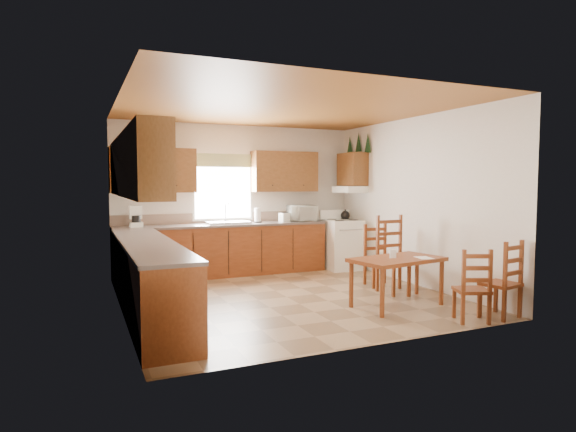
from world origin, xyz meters
name	(u,v)px	position (x,y,z in m)	size (l,w,h in m)	color
floor	(287,297)	(0.00, 0.00, 0.00)	(4.50, 4.50, 0.00)	#886B4A
ceiling	(287,108)	(0.00, 0.00, 2.70)	(4.50, 4.50, 0.00)	#935520
wall_left	(120,207)	(-2.25, 0.00, 1.35)	(4.50, 4.50, 0.00)	silver
wall_right	(415,201)	(2.25, 0.00, 1.35)	(4.50, 4.50, 0.00)	silver
wall_back	(238,199)	(0.00, 2.25, 1.35)	(4.50, 4.50, 0.00)	silver
wall_front	(377,213)	(0.00, -2.25, 1.35)	(4.50, 4.50, 0.00)	silver
lower_cab_back	(224,251)	(-0.38, 1.95, 0.44)	(3.75, 0.60, 0.88)	brown
lower_cab_left	(148,280)	(-1.95, -0.15, 0.44)	(0.60, 3.60, 0.88)	brown
counter_back	(224,225)	(-0.38, 1.95, 0.90)	(3.75, 0.63, 0.04)	brown
counter_left	(148,243)	(-1.95, -0.15, 0.90)	(0.63, 3.60, 0.04)	brown
backsplash	(219,218)	(-0.38, 2.24, 1.01)	(3.75, 0.01, 0.18)	#856C5B
upper_cab_back_left	(153,170)	(-1.55, 2.08, 1.85)	(1.41, 0.33, 0.75)	brown
upper_cab_back_right	(285,172)	(0.86, 2.08, 1.85)	(1.25, 0.33, 0.75)	brown
upper_cab_left	(134,166)	(-2.08, -0.15, 1.85)	(0.33, 3.60, 0.75)	brown
upper_cab_stove	(352,169)	(2.08, 1.65, 1.90)	(0.33, 0.62, 0.62)	brown
range_hood	(350,189)	(2.03, 1.65, 1.52)	(0.44, 0.62, 0.12)	white
window_frame	(223,188)	(-0.30, 2.22, 1.55)	(1.13, 0.02, 1.18)	white
window_pane	(223,188)	(-0.30, 2.21, 1.55)	(1.05, 0.01, 1.10)	white
window_valance	(223,160)	(-0.30, 2.19, 2.05)	(1.19, 0.01, 0.24)	#486A2F
sink_basin	(228,223)	(-0.30, 1.95, 0.94)	(0.75, 0.45, 0.04)	silver
pine_decal_a	(368,143)	(2.21, 1.33, 2.38)	(0.22, 0.22, 0.36)	#133217
pine_decal_b	(359,142)	(2.21, 1.65, 2.42)	(0.22, 0.22, 0.36)	#133217
pine_decal_c	(350,145)	(2.21, 1.97, 2.38)	(0.22, 0.22, 0.36)	#133217
stove	(342,245)	(1.86, 1.64, 0.46)	(0.62, 0.64, 0.93)	white
coffeemaker	(136,218)	(-1.86, 1.94, 1.07)	(0.18, 0.21, 0.30)	white
paper_towel	(258,215)	(0.28, 1.97, 1.05)	(0.11, 0.11, 0.27)	white
toaster	(285,217)	(0.80, 1.93, 1.00)	(0.20, 0.13, 0.17)	white
microwave	(302,213)	(1.17, 1.95, 1.07)	(0.49, 0.36, 0.30)	white
dining_table	(397,282)	(1.14, -1.05, 0.33)	(1.22, 0.70, 0.65)	brown
chair_near_left	(472,285)	(1.53, -1.99, 0.44)	(0.37, 0.35, 0.87)	brown
chair_near_right	(501,279)	(1.99, -1.99, 0.47)	(0.40, 0.38, 0.95)	brown
chair_far_left	(379,256)	(1.65, 0.09, 0.49)	(0.41, 0.39, 0.97)	brown
chair_far_right	(397,255)	(1.62, -0.41, 0.57)	(0.48, 0.46, 1.15)	brown
table_paper	(424,258)	(1.47, -1.20, 0.65)	(0.18, 0.25, 0.00)	white
table_card	(393,254)	(1.07, -1.05, 0.71)	(0.09, 0.02, 0.11)	white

